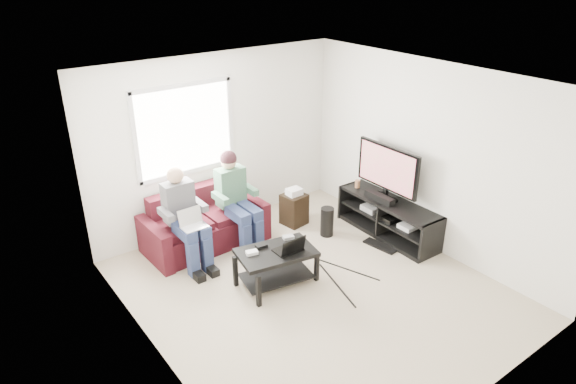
% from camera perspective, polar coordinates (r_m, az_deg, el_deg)
% --- Properties ---
extents(floor, '(4.50, 4.50, 0.00)m').
position_cam_1_polar(floor, '(6.52, 2.84, -10.79)').
color(floor, beige).
rests_on(floor, ground).
extents(ceiling, '(4.50, 4.50, 0.00)m').
position_cam_1_polar(ceiling, '(5.43, 3.43, 12.07)').
color(ceiling, white).
rests_on(ceiling, wall_back).
extents(wall_back, '(4.50, 0.00, 4.50)m').
position_cam_1_polar(wall_back, '(7.58, -7.86, 5.44)').
color(wall_back, white).
rests_on(wall_back, floor).
extents(wall_front, '(4.50, 0.00, 4.50)m').
position_cam_1_polar(wall_front, '(4.61, 21.57, -10.06)').
color(wall_front, white).
rests_on(wall_front, floor).
extents(wall_left, '(0.00, 4.50, 4.50)m').
position_cam_1_polar(wall_left, '(4.96, -15.08, -6.37)').
color(wall_left, white).
rests_on(wall_left, floor).
extents(wall_right, '(0.00, 4.50, 4.50)m').
position_cam_1_polar(wall_right, '(7.21, 15.46, 3.70)').
color(wall_right, white).
rests_on(wall_right, floor).
extents(window, '(1.48, 0.04, 1.28)m').
position_cam_1_polar(window, '(7.26, -11.37, 6.78)').
color(window, white).
rests_on(window, wall_back).
extents(sofa, '(1.70, 0.86, 0.79)m').
position_cam_1_polar(sofa, '(7.41, -9.36, -3.65)').
color(sofa, '#441120').
rests_on(sofa, floor).
extents(person_left, '(0.40, 0.70, 1.32)m').
position_cam_1_polar(person_left, '(6.84, -11.43, -2.40)').
color(person_left, navy).
rests_on(person_left, sofa).
extents(person_right, '(0.40, 0.71, 1.37)m').
position_cam_1_polar(person_right, '(7.16, -5.82, -0.18)').
color(person_right, navy).
rests_on(person_right, sofa).
extents(laptop_silver, '(0.33, 0.23, 0.24)m').
position_cam_1_polar(laptop_silver, '(6.65, -10.47, -3.41)').
color(laptop_silver, silver).
rests_on(laptop_silver, person_left).
extents(coffee_table, '(1.04, 0.75, 0.47)m').
position_cam_1_polar(coffee_table, '(6.44, -1.31, -7.49)').
color(coffee_table, black).
rests_on(coffee_table, floor).
extents(laptop_black, '(0.36, 0.27, 0.24)m').
position_cam_1_polar(laptop_black, '(6.32, -0.02, -5.59)').
color(laptop_black, black).
rests_on(laptop_black, coffee_table).
extents(controller_a, '(0.16, 0.12, 0.04)m').
position_cam_1_polar(controller_a, '(6.32, -4.04, -6.72)').
color(controller_a, silver).
rests_on(controller_a, coffee_table).
extents(controller_b, '(0.15, 0.10, 0.04)m').
position_cam_1_polar(controller_b, '(6.45, -2.99, -6.00)').
color(controller_b, black).
rests_on(controller_b, coffee_table).
extents(controller_c, '(0.16, 0.13, 0.04)m').
position_cam_1_polar(controller_c, '(6.62, 0.03, -5.05)').
color(controller_c, gray).
rests_on(controller_c, coffee_table).
extents(tv_stand, '(0.54, 1.67, 0.55)m').
position_cam_1_polar(tv_stand, '(7.72, 11.09, -3.01)').
color(tv_stand, black).
rests_on(tv_stand, floor).
extents(tv, '(0.12, 1.10, 0.81)m').
position_cam_1_polar(tv, '(7.45, 10.99, 2.47)').
color(tv, black).
rests_on(tv, tv_stand).
extents(soundbar, '(0.12, 0.50, 0.10)m').
position_cam_1_polar(soundbar, '(7.54, 10.13, -0.61)').
color(soundbar, black).
rests_on(soundbar, tv_stand).
extents(drink_cup, '(0.08, 0.08, 0.12)m').
position_cam_1_polar(drink_cup, '(7.91, 7.73, 0.91)').
color(drink_cup, '#9A6642').
rests_on(drink_cup, tv_stand).
extents(console_white, '(0.30, 0.22, 0.06)m').
position_cam_1_polar(console_white, '(7.46, 13.38, -3.64)').
color(console_white, silver).
rests_on(console_white, tv_stand).
extents(console_grey, '(0.34, 0.26, 0.08)m').
position_cam_1_polar(console_grey, '(7.85, 9.54, -1.66)').
color(console_grey, gray).
rests_on(console_grey, tv_stand).
extents(console_black, '(0.38, 0.30, 0.07)m').
position_cam_1_polar(console_black, '(7.65, 11.41, -2.63)').
color(console_black, black).
rests_on(console_black, tv_stand).
extents(subwoofer, '(0.19, 0.19, 0.44)m').
position_cam_1_polar(subwoofer, '(7.59, 4.36, -3.31)').
color(subwoofer, black).
rests_on(subwoofer, floor).
extents(keyboard_floor, '(0.24, 0.52, 0.03)m').
position_cam_1_polar(keyboard_floor, '(7.48, 10.20, -5.92)').
color(keyboard_floor, black).
rests_on(keyboard_floor, floor).
extents(end_table, '(0.33, 0.33, 0.59)m').
position_cam_1_polar(end_table, '(7.86, 0.68, -1.79)').
color(end_table, black).
rests_on(end_table, floor).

